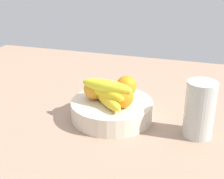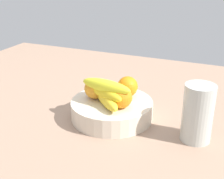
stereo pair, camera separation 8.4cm
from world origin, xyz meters
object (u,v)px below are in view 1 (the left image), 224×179
Objects in this scene: banana_bunch at (106,92)px; thermos_tumbler at (200,109)px; orange_front_left at (126,86)px; orange_front_right at (94,90)px; fruit_bowl at (112,109)px; orange_center at (123,97)px.

thermos_tumbler is at bearing 0.72° from banana_bunch.
thermos_tumbler is at bearing -19.36° from orange_front_left.
orange_front_right is at bearing 153.29° from banana_bunch.
banana_bunch is at bearing -115.04° from orange_front_left.
orange_front_left is 1.00× the size of orange_front_right.
fruit_bowl is 3.89× the size of orange_center.
orange_front_right is at bearing 165.88° from orange_center.
thermos_tumbler is (28.14, 0.35, -1.77)cm from banana_bunch.
orange_front_right is at bearing 176.20° from thermos_tumbler.
banana_bunch reaches higher than orange_center.
orange_front_right is 5.76cm from banana_bunch.
orange_center is (4.38, -3.19, 6.41)cm from fruit_bowl.
banana_bunch is 1.10× the size of thermos_tumbler.
orange_front_right is 0.37× the size of banana_bunch.
orange_center is 0.37× the size of banana_bunch.
orange_front_right is 1.00× the size of orange_center.
orange_front_left is 8.94cm from orange_center.
orange_front_left is 1.00× the size of orange_center.
orange_front_right is (-9.20, -6.23, 0.00)cm from orange_front_left.
fruit_bowl is at bearing 73.26° from banana_bunch.
orange_front_left and orange_front_right have the same top height.
banana_bunch is at bearing -26.71° from orange_front_right.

